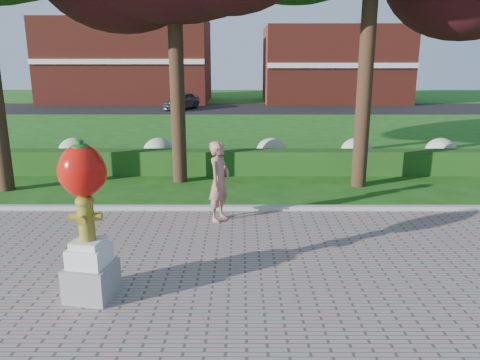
{
  "coord_description": "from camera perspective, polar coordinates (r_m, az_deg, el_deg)",
  "views": [
    {
      "loc": [
        -0.07,
        -8.28,
        3.77
      ],
      "look_at": [
        -0.1,
        1.0,
        1.35
      ],
      "focal_mm": 35.0,
      "sensor_mm": 36.0,
      "label": 1
    }
  ],
  "objects": [
    {
      "name": "woman",
      "position": [
        10.91,
        -2.53,
        -0.15
      ],
      "size": [
        0.69,
        0.81,
        1.89
      ],
      "primitive_type": "imported",
      "rotation": [
        0.0,
        0.0,
        1.16
      ],
      "color": "#A76D5F",
      "rests_on": "walkway"
    },
    {
      "name": "building_right",
      "position": [
        43.04,
        11.29,
        13.61
      ],
      "size": [
        12.0,
        8.0,
        6.4
      ],
      "primitive_type": "cube",
      "color": "maroon",
      "rests_on": "ground"
    },
    {
      "name": "hydrant_sculpture",
      "position": [
        7.61,
        -18.26,
        -4.32
      ],
      "size": [
        0.81,
        0.81,
        2.56
      ],
      "rotation": [
        0.0,
        0.0,
        -0.18
      ],
      "color": "gray",
      "rests_on": "walkway"
    },
    {
      "name": "ground",
      "position": [
        9.09,
        0.61,
        -9.84
      ],
      "size": [
        100.0,
        100.0,
        0.0
      ],
      "primitive_type": "plane",
      "color": "#1F5314",
      "rests_on": "ground"
    },
    {
      "name": "curb",
      "position": [
        11.87,
        0.5,
        -3.5
      ],
      "size": [
        40.0,
        0.18,
        0.15
      ],
      "primitive_type": "cube",
      "color": "#ADADA5",
      "rests_on": "ground"
    },
    {
      "name": "street",
      "position": [
        36.47,
        0.27,
        8.73
      ],
      "size": [
        50.0,
        8.0,
        0.02
      ],
      "primitive_type": "cube",
      "color": "black",
      "rests_on": "ground"
    },
    {
      "name": "hydrangea_row",
      "position": [
        16.6,
        2.38,
        3.45
      ],
      "size": [
        20.1,
        1.1,
        0.99
      ],
      "color": "#99A27C",
      "rests_on": "ground"
    },
    {
      "name": "lawn_hedge",
      "position": [
        15.64,
        0.42,
        2.2
      ],
      "size": [
        24.0,
        0.7,
        0.8
      ],
      "primitive_type": "cube",
      "color": "#1B4313",
      "rests_on": "ground"
    },
    {
      "name": "building_left",
      "position": [
        43.43,
        -13.46,
        13.9
      ],
      "size": [
        14.0,
        8.0,
        7.0
      ],
      "primitive_type": "cube",
      "color": "maroon",
      "rests_on": "ground"
    },
    {
      "name": "parked_car",
      "position": [
        35.94,
        -7.14,
        9.56
      ],
      "size": [
        2.72,
        4.01,
        1.27
      ],
      "primitive_type": "imported",
      "rotation": [
        0.0,
        0.0,
        -0.36
      ],
      "color": "#404448",
      "rests_on": "street"
    }
  ]
}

